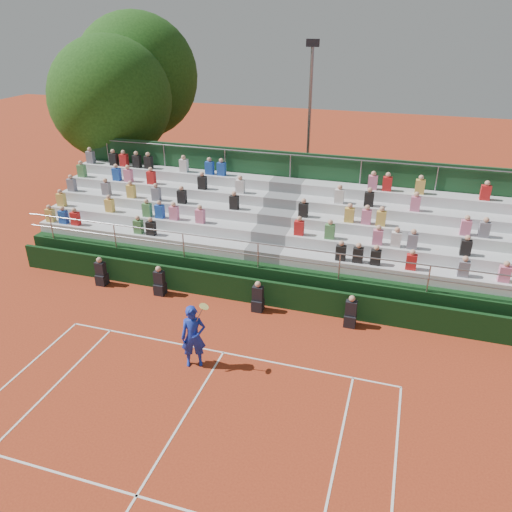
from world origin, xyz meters
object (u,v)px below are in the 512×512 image
(tennis_player, at_px, (193,337))
(tree_west, at_px, (111,99))
(floodlight_mast, at_px, (309,118))
(tree_east, at_px, (137,76))

(tennis_player, relative_size, tree_west, 0.25)
(tennis_player, distance_m, floodlight_mast, 14.37)
(tennis_player, bearing_deg, floodlight_mast, 88.14)
(tree_west, bearing_deg, floodlight_mast, 12.78)
(tennis_player, height_order, floodlight_mast, floodlight_mast)
(tennis_player, distance_m, tree_east, 18.80)
(floodlight_mast, bearing_deg, tree_east, 172.81)
(tennis_player, height_order, tree_east, tree_east)
(tree_east, distance_m, floodlight_mast, 10.42)
(tennis_player, height_order, tree_west, tree_west)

